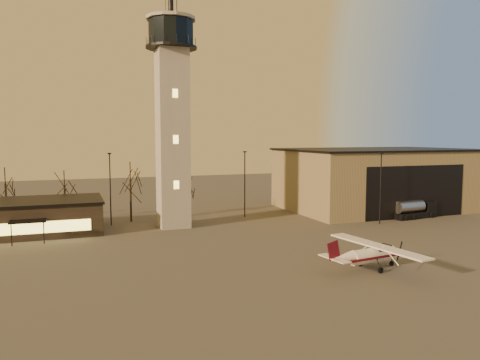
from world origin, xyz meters
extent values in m
plane|color=#45423F|center=(0.00, 0.00, 0.00)|extent=(220.00, 220.00, 0.00)
cube|color=#9C9994|center=(0.00, 30.00, 12.00)|extent=(4.00, 4.00, 24.00)
cylinder|color=black|center=(0.00, 30.00, 24.15)|extent=(6.80, 6.80, 0.30)
cylinder|color=black|center=(0.00, 30.00, 26.00)|extent=(6.00, 6.00, 3.40)
cylinder|color=#9C9994|center=(0.00, 30.00, 27.90)|extent=(6.60, 6.60, 0.40)
cylinder|color=black|center=(0.00, 30.00, 29.30)|extent=(0.70, 0.70, 2.40)
cube|color=#907F5E|center=(36.00, 34.00, 5.00)|extent=(30.00, 20.00, 10.00)
cube|color=black|center=(36.00, 34.00, 10.15)|extent=(30.60, 20.60, 0.30)
cube|color=black|center=(36.00, 23.98, 4.00)|extent=(18.00, 0.10, 8.00)
cube|color=black|center=(-18.00, 26.00, 2.60)|extent=(4.00, 2.00, 0.20)
cylinder|color=black|center=(-8.00, 34.00, 5.00)|extent=(0.16, 0.16, 10.00)
cube|color=black|center=(-8.00, 34.00, 10.05)|extent=(0.50, 0.25, 0.18)
cylinder|color=black|center=(12.00, 34.00, 5.00)|extent=(0.16, 0.16, 10.00)
cube|color=black|center=(12.00, 34.00, 10.05)|extent=(0.50, 0.25, 0.18)
cylinder|color=black|center=(28.00, 22.00, 5.00)|extent=(0.16, 0.16, 10.00)
cube|color=black|center=(28.00, 22.00, 10.05)|extent=(0.50, 0.25, 0.18)
cylinder|color=black|center=(-14.00, 40.00, 2.62)|extent=(0.28, 0.28, 5.25)
cylinder|color=black|center=(-5.00, 36.00, 3.08)|extent=(0.28, 0.28, 6.16)
cylinder|color=black|center=(4.00, 38.00, 2.48)|extent=(0.28, 0.28, 4.97)
cylinder|color=black|center=(-22.00, 42.00, 2.80)|extent=(0.28, 0.28, 5.60)
cylinder|color=white|center=(13.09, 3.18, 1.33)|extent=(5.05, 2.03, 1.39)
cone|color=white|center=(15.94, 3.57, 1.33)|extent=(1.13, 1.44, 1.32)
cone|color=white|center=(9.50, 2.70, 1.49)|extent=(2.69, 1.51, 1.17)
cube|color=black|center=(14.15, 3.33, 1.81)|extent=(1.73, 1.32, 0.75)
cube|color=#500B1A|center=(12.88, 3.15, 1.28)|extent=(5.90, 2.19, 0.23)
cube|color=white|center=(13.62, 3.25, 2.16)|extent=(3.16, 11.83, 0.15)
cube|color=white|center=(8.55, 2.57, 1.60)|extent=(1.42, 3.61, 0.09)
cube|color=#500B1A|center=(8.44, 2.55, 2.35)|extent=(1.48, 0.28, 1.81)
cube|color=black|center=(35.79, 24.00, 0.48)|extent=(7.60, 2.98, 0.96)
cube|color=black|center=(38.55, 24.34, 1.65)|extent=(1.97, 2.20, 1.57)
cube|color=black|center=(39.16, 24.42, 1.92)|extent=(0.29, 1.65, 0.87)
cylinder|color=#9E9EA3|center=(34.75, 23.87, 1.83)|extent=(5.06, 2.41, 1.83)
camera|label=1|loc=(-13.46, -32.70, 12.45)|focal=35.00mm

